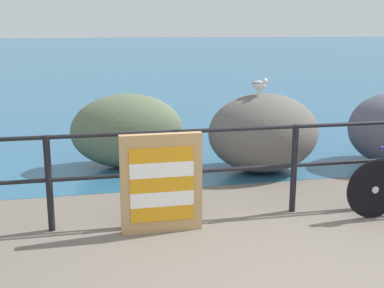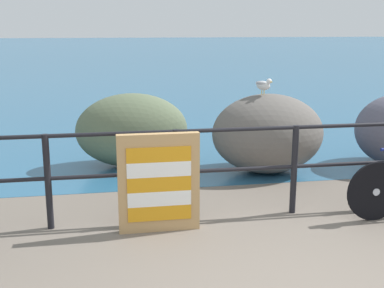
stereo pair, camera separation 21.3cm
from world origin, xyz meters
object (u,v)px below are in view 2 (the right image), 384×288
at_px(breakwater_boulder_main, 268,134).
at_px(breakwater_boulder_left, 132,130).
at_px(seagull, 263,85).
at_px(folded_deckchair_stack, 159,183).

bearing_deg(breakwater_boulder_main, breakwater_boulder_left, 161.02).
relative_size(breakwater_boulder_left, seagull, 5.03).
height_order(folded_deckchair_stack, breakwater_boulder_left, breakwater_boulder_left).
bearing_deg(folded_deckchair_stack, seagull, 47.93).
bearing_deg(breakwater_boulder_left, seagull, -20.52).
distance_m(folded_deckchair_stack, breakwater_boulder_left, 2.56).
xyz_separation_m(breakwater_boulder_main, seagull, (-0.10, -0.02, 0.71)).
height_order(folded_deckchair_stack, seagull, seagull).
height_order(breakwater_boulder_left, seagull, seagull).
distance_m(folded_deckchair_stack, seagull, 2.64).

